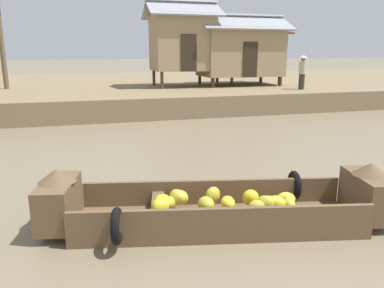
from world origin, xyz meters
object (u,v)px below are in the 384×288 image
object	(u,v)px
stilt_house_mid_left	(240,51)
stilt_house_mid_right	(248,52)
stilt_house_left	(182,41)
vendor_person	(302,70)
banana_boat	(218,206)

from	to	relation	value
stilt_house_mid_left	stilt_house_mid_right	xyz separation A→B (m)	(0.74, 0.54, -0.08)
stilt_house_left	vendor_person	bearing A→B (deg)	-31.60
stilt_house_mid_left	vendor_person	world-z (taller)	stilt_house_mid_left
stilt_house_mid_right	stilt_house_left	bearing A→B (deg)	-173.30
stilt_house_mid_left	stilt_house_left	bearing A→B (deg)	178.80
banana_boat	stilt_house_mid_right	distance (m)	16.73
banana_boat	stilt_house_mid_right	xyz separation A→B (m)	(7.13, 14.94, 2.37)
stilt_house_left	stilt_house_mid_left	distance (m)	3.31
banana_boat	vendor_person	xyz separation A→B (m)	(8.39, 11.23, 1.51)
stilt_house_mid_left	vendor_person	bearing A→B (deg)	-57.82
stilt_house_mid_left	stilt_house_mid_right	distance (m)	0.92
stilt_house_mid_right	vendor_person	xyz separation A→B (m)	(1.26, -3.72, -0.86)
stilt_house_left	stilt_house_mid_right	size ratio (longest dim) A/B	1.11
banana_boat	stilt_house_left	world-z (taller)	stilt_house_left
vendor_person	stilt_house_left	bearing A→B (deg)	148.40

